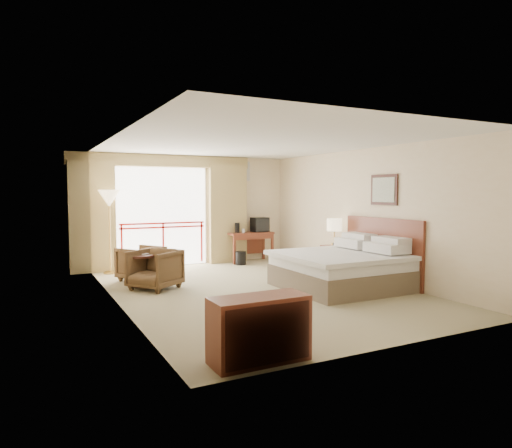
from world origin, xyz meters
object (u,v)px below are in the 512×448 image
wastebasket (241,258)px  side_table (140,265)px  table_lamp (334,225)px  dresser (259,329)px  desk (249,239)px  nightstand (335,260)px  tv (260,225)px  floor_lamp (109,202)px  bed (343,268)px  armchair_near (155,289)px  armchair_far (141,280)px

wastebasket → side_table: side_table is taller
table_lamp → dresser: (-3.82, -3.80, -0.73)m
table_lamp → desk: bearing=107.4°
nightstand → tv: (-0.51, 2.57, 0.63)m
tv → wastebasket: bearing=-139.5°
floor_lamp → dresser: floor_lamp is taller
table_lamp → dresser: table_lamp is taller
bed → tv: 3.78m
table_lamp → nightstand: bearing=-90.0°
tv → side_table: 4.04m
bed → side_table: 3.85m
wastebasket → dresser: (-2.59, -5.96, 0.19)m
side_table → bed: bearing=-29.3°
table_lamp → armchair_near: size_ratio=0.70×
armchair_far → armchair_near: (0.03, -0.97, 0.00)m
desk → side_table: (-3.25, -1.90, -0.18)m
armchair_far → dresser: bearing=57.9°
wastebasket → floor_lamp: bearing=175.4°
desk → nightstand: bearing=-69.8°
wastebasket → armchair_far: (-2.67, -0.87, -0.17)m
table_lamp → tv: size_ratio=1.36×
tv → armchair_near: bearing=-132.7°
desk → dresser: desk is taller
table_lamp → armchair_far: (-3.90, 1.29, -1.08)m
desk → armchair_near: bearing=-140.5°
bed → side_table: size_ratio=3.49×
bed → armchair_near: (-3.17, 1.52, -0.38)m
nightstand → floor_lamp: (-4.32, 2.46, 1.28)m
floor_lamp → tv: bearing=1.7°
table_lamp → tv: (-0.51, 2.52, -0.13)m
tv → side_table: bearing=-138.5°
table_lamp → desk: table_lamp is taller
bed → tv: bearing=87.1°
armchair_near → side_table: side_table is taller
desk → tv: bearing=-7.8°
armchair_far → bed: bearing=109.1°
desk → floor_lamp: floor_lamp is taller
bed → dresser: bearing=-140.3°
wastebasket → armchair_far: size_ratio=0.43×
floor_lamp → bed: bearing=-45.0°
armchair_far → dresser: (0.08, -5.09, 0.35)m
bed → nightstand: 1.35m
wastebasket → armchair_near: size_ratio=0.41×
nightstand → armchair_far: size_ratio=0.83×
bed → side_table: bearing=150.7°
armchair_far → side_table: 0.76m
bed → floor_lamp: (-3.62, 3.62, 1.22)m
bed → armchair_far: 4.08m
bed → desk: bearing=91.7°
dresser → desk: bearing=60.3°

